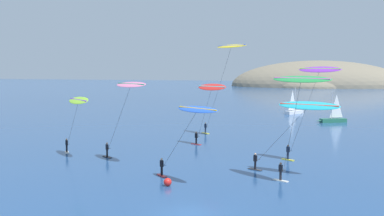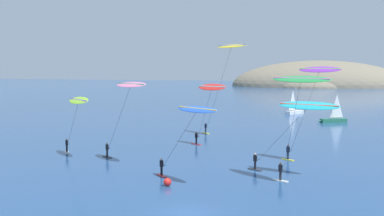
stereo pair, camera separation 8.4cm
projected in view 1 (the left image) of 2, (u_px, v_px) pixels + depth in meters
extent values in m
plane|color=navy|center=(189.00, 214.00, 33.69)|extent=(600.00, 600.00, 0.00)
ellipsoid|color=#7A705B|center=(318.00, 86.00, 241.43)|extent=(87.26, 49.89, 26.07)
ellipsoid|color=#7A705B|center=(311.00, 87.00, 237.89)|extent=(46.02, 45.80, 14.20)
cube|color=#23664C|center=(333.00, 120.00, 88.13)|extent=(4.93, 3.34, 0.70)
cone|color=#23664C|center=(321.00, 121.00, 87.67)|extent=(2.24, 1.53, 0.67)
cylinder|color=#B2B2B7|center=(332.00, 105.00, 87.83)|extent=(0.12, 0.12, 5.00)
pyramid|color=white|center=(337.00, 106.00, 88.02)|extent=(1.66, 0.85, 4.25)
cylinder|color=#A5A5AD|center=(336.00, 117.00, 88.20)|extent=(1.66, 0.85, 0.08)
cube|color=white|center=(294.00, 112.00, 103.78)|extent=(3.96, 4.70, 0.70)
cone|color=white|center=(301.00, 112.00, 105.30)|extent=(1.81, 2.14, 0.67)
cylinder|color=#B2B2B7|center=(295.00, 99.00, 103.72)|extent=(0.12, 0.12, 5.00)
pyramid|color=white|center=(292.00, 100.00, 103.17)|extent=(1.13, 1.50, 4.25)
cylinder|color=#A5A5AD|center=(292.00, 110.00, 103.35)|extent=(1.13, 1.50, 0.08)
cube|color=#2D2D33|center=(107.00, 157.00, 54.48)|extent=(1.44, 1.23, 0.08)
cylinder|color=black|center=(107.00, 153.00, 54.44)|extent=(0.22, 0.22, 0.80)
cube|color=black|center=(107.00, 147.00, 54.38)|extent=(0.39, 0.37, 0.60)
sphere|color=tan|center=(107.00, 143.00, 54.34)|extent=(0.22, 0.22, 0.22)
cylinder|color=black|center=(109.00, 148.00, 54.12)|extent=(0.36, 0.46, 0.04)
ellipsoid|color=pink|center=(131.00, 85.00, 49.57)|extent=(5.14, 4.45, 0.68)
cylinder|color=#14895B|center=(131.00, 84.00, 49.57)|extent=(4.06, 3.15, 0.16)
cylinder|color=#333338|center=(119.00, 118.00, 51.85)|extent=(4.00, 3.05, 7.27)
cube|color=red|center=(196.00, 144.00, 63.38)|extent=(1.52, 1.02, 0.08)
cylinder|color=black|center=(196.00, 141.00, 63.34)|extent=(0.22, 0.22, 0.80)
cube|color=black|center=(196.00, 136.00, 63.28)|extent=(0.39, 0.35, 0.60)
sphere|color=#9E7051|center=(196.00, 132.00, 63.24)|extent=(0.22, 0.22, 0.22)
cylinder|color=black|center=(198.00, 137.00, 63.03)|extent=(0.33, 0.49, 0.04)
ellipsoid|color=red|center=(212.00, 87.00, 60.65)|extent=(4.66, 3.55, 0.95)
cylinder|color=#23D6DB|center=(212.00, 87.00, 60.64)|extent=(3.89, 2.52, 0.16)
cylinder|color=#333338|center=(205.00, 113.00, 61.85)|extent=(2.15, 1.36, 6.52)
cube|color=yellow|center=(288.00, 160.00, 52.91)|extent=(1.48, 1.14, 0.08)
cylinder|color=#192338|center=(288.00, 156.00, 52.87)|extent=(0.22, 0.22, 0.80)
cube|color=#192338|center=(288.00, 149.00, 52.81)|extent=(0.39, 0.35, 0.60)
sphere|color=#9E7051|center=(288.00, 146.00, 52.78)|extent=(0.22, 0.22, 0.22)
cylinder|color=black|center=(291.00, 151.00, 52.58)|extent=(0.32, 0.49, 0.04)
ellipsoid|color=purple|center=(320.00, 69.00, 49.42)|extent=(4.91, 3.69, 0.76)
cylinder|color=#7ACC42|center=(320.00, 69.00, 49.42)|extent=(4.09, 2.55, 0.16)
cylinder|color=#333338|center=(305.00, 112.00, 51.00)|extent=(2.89, 1.76, 8.82)
cube|color=silver|center=(67.00, 152.00, 57.44)|extent=(1.15, 1.48, 0.08)
cylinder|color=black|center=(67.00, 149.00, 57.40)|extent=(0.22, 0.22, 0.80)
cube|color=black|center=(67.00, 143.00, 57.34)|extent=(0.39, 0.38, 0.60)
sphere|color=tan|center=(67.00, 139.00, 57.30)|extent=(0.22, 0.22, 0.22)
cylinder|color=black|center=(68.00, 144.00, 57.06)|extent=(0.40, 0.43, 0.04)
ellipsoid|color=#8CD12D|center=(78.00, 100.00, 53.21)|extent=(4.67, 4.44, 0.87)
cylinder|color=#722DD1|center=(78.00, 100.00, 53.21)|extent=(3.71, 3.42, 0.16)
cylinder|color=#333338|center=(73.00, 123.00, 55.14)|extent=(3.00, 2.76, 5.38)
cube|color=red|center=(162.00, 176.00, 45.26)|extent=(1.31, 1.37, 0.08)
cylinder|color=black|center=(162.00, 171.00, 45.22)|extent=(0.22, 0.22, 0.80)
cube|color=black|center=(162.00, 164.00, 45.16)|extent=(0.39, 0.36, 0.60)
sphere|color=tan|center=(162.00, 159.00, 45.13)|extent=(0.22, 0.22, 0.22)
cylinder|color=black|center=(164.00, 165.00, 44.91)|extent=(0.35, 0.47, 0.04)
ellipsoid|color=blue|center=(197.00, 109.00, 40.85)|extent=(4.76, 3.82, 0.62)
cylinder|color=gold|center=(197.00, 109.00, 40.84)|extent=(3.97, 2.83, 0.16)
cylinder|color=#333338|center=(180.00, 139.00, 42.88)|extent=(3.91, 2.74, 5.51)
cube|color=yellow|center=(205.00, 133.00, 73.74)|extent=(1.42, 1.25, 0.08)
cylinder|color=#192338|center=(205.00, 130.00, 73.71)|extent=(0.22, 0.22, 0.80)
cube|color=#192338|center=(205.00, 126.00, 73.64)|extent=(0.39, 0.37, 0.60)
sphere|color=beige|center=(205.00, 123.00, 73.61)|extent=(0.22, 0.22, 0.22)
cylinder|color=black|center=(207.00, 127.00, 73.37)|extent=(0.38, 0.45, 0.04)
ellipsoid|color=yellow|center=(231.00, 46.00, 67.83)|extent=(5.58, 4.92, 0.66)
cylinder|color=#1432E0|center=(231.00, 46.00, 67.82)|extent=(4.62, 3.84, 0.16)
cylinder|color=#333338|center=(219.00, 88.00, 70.60)|extent=(4.35, 3.58, 11.97)
cube|color=#2D2D33|center=(255.00, 170.00, 47.88)|extent=(1.50, 1.10, 0.08)
cylinder|color=black|center=(255.00, 165.00, 47.85)|extent=(0.22, 0.22, 0.80)
cube|color=black|center=(255.00, 158.00, 47.78)|extent=(0.39, 0.31, 0.60)
sphere|color=tan|center=(255.00, 154.00, 47.75)|extent=(0.22, 0.22, 0.22)
cylinder|color=black|center=(258.00, 160.00, 47.59)|extent=(0.24, 0.53, 0.04)
ellipsoid|color=#23B2C6|center=(309.00, 106.00, 44.15)|extent=(5.97, 3.25, 0.84)
cylinder|color=#DB4C38|center=(309.00, 105.00, 44.15)|extent=(5.32, 2.18, 0.16)
cylinder|color=#333338|center=(283.00, 134.00, 45.88)|extent=(4.78, 1.86, 5.56)
cube|color=silver|center=(280.00, 181.00, 43.27)|extent=(1.51, 1.06, 0.08)
cylinder|color=black|center=(281.00, 176.00, 43.23)|extent=(0.22, 0.22, 0.80)
cube|color=black|center=(281.00, 168.00, 43.17)|extent=(0.39, 0.37, 0.60)
sphere|color=#9E7051|center=(281.00, 164.00, 43.13)|extent=(0.22, 0.22, 0.22)
cylinder|color=black|center=(284.00, 170.00, 42.90)|extent=(0.37, 0.46, 0.04)
ellipsoid|color=green|center=(301.00, 79.00, 40.80)|extent=(5.78, 4.90, 0.71)
cylinder|color=#D660B7|center=(301.00, 79.00, 40.79)|extent=(4.80, 3.77, 0.16)
cylinder|color=#333338|center=(292.00, 126.00, 41.85)|extent=(1.43, 1.12, 8.06)
sphere|color=red|center=(168.00, 182.00, 41.44)|extent=(0.70, 0.70, 0.70)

